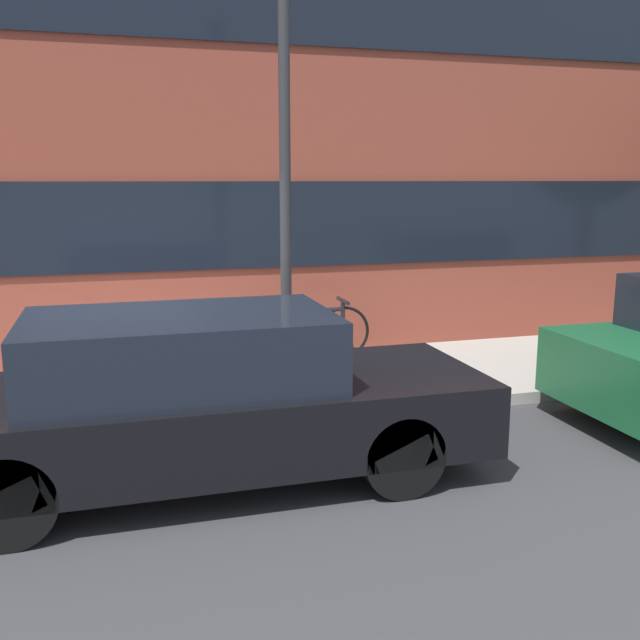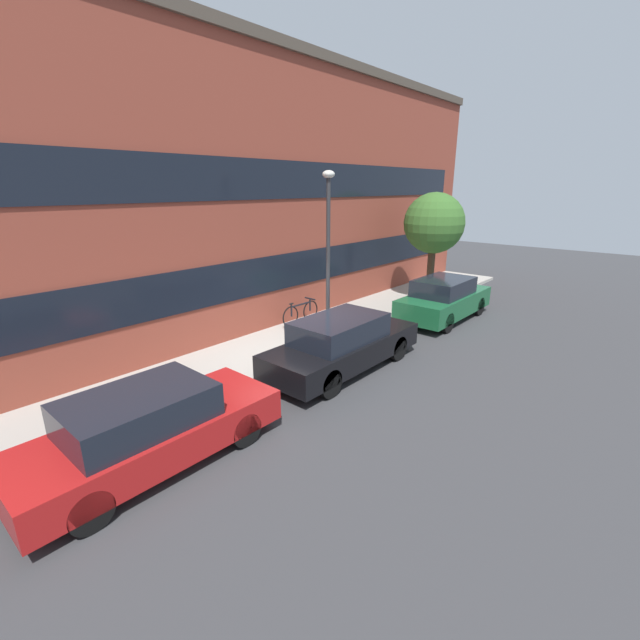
# 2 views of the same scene
# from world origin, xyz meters

# --- Properties ---
(ground_plane) EXTENTS (56.00, 56.00, 0.00)m
(ground_plane) POSITION_xyz_m (0.00, 0.00, 0.00)
(ground_plane) COLOR #38383A
(sidewalk_strip) EXTENTS (28.00, 2.51, 0.13)m
(sidewalk_strip) POSITION_xyz_m (0.00, 1.26, 0.06)
(sidewalk_strip) COLOR #A8A399
(sidewalk_strip) RESTS_ON ground_plane
(rowhouse_facade) EXTENTS (28.00, 1.02, 8.36)m
(rowhouse_facade) POSITION_xyz_m (0.00, 2.96, 4.19)
(rowhouse_facade) COLOR brown
(rowhouse_facade) RESTS_ON ground_plane
(parked_car_black) EXTENTS (4.53, 1.60, 1.39)m
(parked_car_black) POSITION_xyz_m (0.60, -1.05, 0.69)
(parked_car_black) COLOR black
(parked_car_black) RESTS_ON ground_plane
(bicycle) EXTENTS (1.61, 0.44, 0.78)m
(bicycle) POSITION_xyz_m (2.37, 2.05, 0.52)
(bicycle) COLOR black
(bicycle) RESTS_ON sidewalk_strip
(lamp_post) EXTENTS (0.32, 0.32, 4.68)m
(lamp_post) POSITION_xyz_m (1.65, 0.31, 3.01)
(lamp_post) COLOR #2D2D30
(lamp_post) RESTS_ON sidewalk_strip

